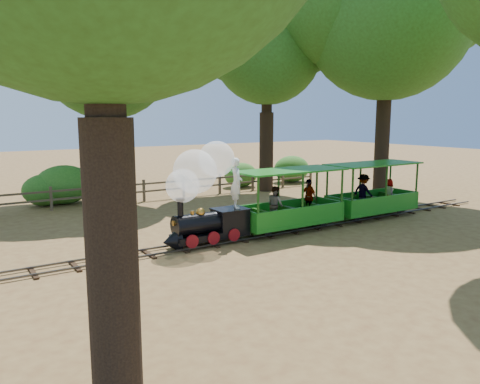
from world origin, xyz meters
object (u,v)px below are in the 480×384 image
locomotive (203,187)px  fence (164,187)px  carriage_front (290,207)px  carriage_rear (372,196)px

locomotive → fence: bearing=74.5°
locomotive → carriage_front: locomotive is taller
locomotive → carriage_front: (3.29, -0.05, -0.95)m
carriage_front → fence: (-1.09, 7.98, -0.25)m
locomotive → carriage_rear: locomotive is taller
locomotive → carriage_rear: bearing=-0.6°
locomotive → fence: size_ratio=0.18×
fence → carriage_front: bearing=-82.2°
carriage_rear → carriage_front: bearing=179.7°
carriage_front → fence: 8.06m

